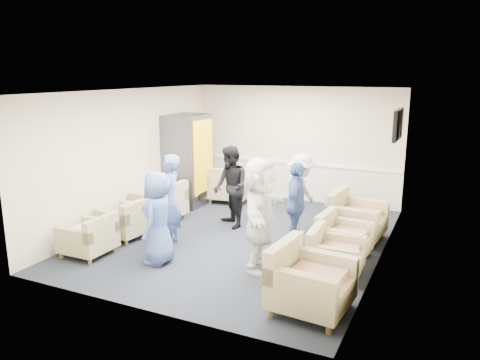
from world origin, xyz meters
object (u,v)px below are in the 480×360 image
at_px(person_back_right, 301,194).
at_px(person_mid_right, 296,205).
at_px(armchair_right_near, 307,283).
at_px(armchair_right_midfar, 341,239).
at_px(armchair_left_far, 162,205).
at_px(armchair_right_far, 353,219).
at_px(person_front_left, 158,218).
at_px(armchair_right_midnear, 332,256).
at_px(armchair_corner, 229,187).
at_px(armchair_left_mid, 127,221).
at_px(armchair_left_near, 90,238).
at_px(vending_machine, 188,160).
at_px(person_front_right, 260,215).
at_px(person_back_left, 231,187).
at_px(person_mid_left, 170,201).

distance_m(person_back_right, person_mid_right, 0.69).
bearing_deg(armchair_right_near, armchair_right_midfar, 5.46).
xyz_separation_m(armchair_left_far, armchair_right_far, (3.81, 0.62, 0.03)).
relative_size(armchair_right_near, person_front_left, 0.68).
distance_m(armchair_right_near, armchair_right_midnear, 1.22).
bearing_deg(person_front_left, armchair_corner, 177.70).
relative_size(armchair_left_mid, person_front_left, 0.57).
xyz_separation_m(armchair_left_far, armchair_right_midfar, (3.81, -0.36, -0.03)).
xyz_separation_m(armchair_corner, person_back_right, (2.22, -1.43, 0.41)).
xyz_separation_m(armchair_left_near, person_front_left, (1.21, 0.26, 0.45)).
height_order(vending_machine, person_front_left, vending_machine).
bearing_deg(armchair_right_midnear, armchair_corner, 45.49).
relative_size(armchair_right_near, armchair_corner, 1.00).
bearing_deg(armchair_corner, armchair_left_near, 73.85).
distance_m(armchair_left_near, armchair_left_mid, 0.97).
relative_size(armchair_right_far, person_front_right, 0.57).
xyz_separation_m(armchair_right_near, vending_machine, (-4.00, 3.68, 0.67)).
bearing_deg(armchair_right_near, person_back_left, 47.24).
xyz_separation_m(armchair_right_midfar, armchair_right_far, (-0.00, 0.98, 0.06)).
height_order(armchair_right_near, armchair_right_midnear, armchair_right_near).
bearing_deg(armchair_right_midnear, person_back_right, 31.21).
bearing_deg(armchair_left_near, person_mid_left, 135.35).
height_order(armchair_right_near, armchair_corner, armchair_right_near).
xyz_separation_m(armchair_left_near, armchair_right_midfar, (3.83, 1.71, 0.02)).
xyz_separation_m(armchair_left_far, person_front_right, (2.77, -1.37, 0.54)).
xyz_separation_m(armchair_left_near, armchair_right_far, (3.82, 2.69, 0.07)).
bearing_deg(armchair_right_midfar, person_mid_right, 84.19).
distance_m(armchair_left_mid, armchair_corner, 3.08).
bearing_deg(person_mid_right, person_front_left, 122.28).
distance_m(armchair_right_midnear, person_front_right, 1.25).
relative_size(armchair_left_near, person_mid_right, 0.50).
bearing_deg(armchair_right_far, armchair_right_midfar, -174.68).
bearing_deg(person_front_right, person_back_right, -11.84).
bearing_deg(person_front_left, armchair_left_mid, -131.81).
distance_m(armchair_left_near, person_mid_left, 1.46).
relative_size(armchair_left_mid, person_back_right, 0.56).
bearing_deg(vending_machine, armchair_right_far, -10.35).
xyz_separation_m(armchair_left_mid, person_front_right, (2.78, -0.26, 0.57)).
relative_size(armchair_right_midfar, vending_machine, 0.41).
height_order(person_front_left, person_front_right, person_front_right).
bearing_deg(person_mid_left, armchair_left_far, -159.61).
height_order(vending_machine, person_mid_left, vending_machine).
distance_m(armchair_right_near, person_back_left, 3.56).
height_order(armchair_left_mid, person_back_right, person_back_right).
relative_size(armchair_corner, person_mid_left, 0.62).
xyz_separation_m(armchair_right_near, armchair_right_midnear, (0.03, 1.22, -0.07)).
height_order(armchair_left_near, armchair_right_far, armchair_right_far).
bearing_deg(armchair_left_near, armchair_left_far, 179.75).
distance_m(armchair_left_far, armchair_corner, 2.00).
distance_m(vending_machine, person_front_right, 4.01).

